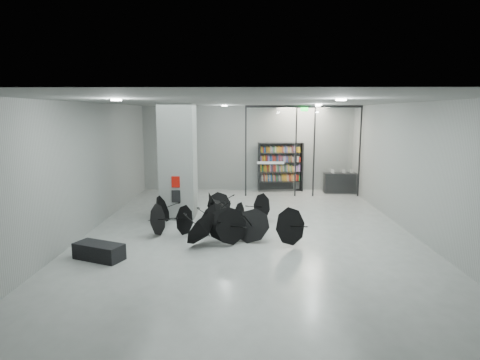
{
  "coord_description": "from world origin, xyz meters",
  "views": [
    {
      "loc": [
        -0.11,
        -12.04,
        3.69
      ],
      "look_at": [
        -0.3,
        1.5,
        1.4
      ],
      "focal_mm": 29.91,
      "sensor_mm": 36.0,
      "label": 1
    }
  ],
  "objects_px": {
    "column": "(178,161)",
    "umbrella_cluster": "(221,223)",
    "bookshelf": "(280,167)",
    "shop_counter": "(341,183)",
    "bench": "(99,251)"
  },
  "relations": [
    {
      "from": "column",
      "to": "shop_counter",
      "type": "xyz_separation_m",
      "value": [
        6.82,
        4.26,
        -1.53
      ]
    },
    {
      "from": "bench",
      "to": "bookshelf",
      "type": "height_order",
      "value": "bookshelf"
    },
    {
      "from": "bench",
      "to": "bookshelf",
      "type": "distance_m",
      "value": 10.63
    },
    {
      "from": "bench",
      "to": "shop_counter",
      "type": "distance_m",
      "value": 11.88
    },
    {
      "from": "bookshelf",
      "to": "shop_counter",
      "type": "bearing_deg",
      "value": -17.05
    },
    {
      "from": "bench",
      "to": "shop_counter",
      "type": "height_order",
      "value": "shop_counter"
    },
    {
      "from": "shop_counter",
      "to": "umbrella_cluster",
      "type": "distance_m",
      "value": 8.18
    },
    {
      "from": "column",
      "to": "shop_counter",
      "type": "bearing_deg",
      "value": 31.97
    },
    {
      "from": "bookshelf",
      "to": "shop_counter",
      "type": "xyz_separation_m",
      "value": [
        2.78,
        -0.49,
        -0.68
      ]
    },
    {
      "from": "column",
      "to": "umbrella_cluster",
      "type": "xyz_separation_m",
      "value": [
        1.62,
        -2.05,
        -1.69
      ]
    },
    {
      "from": "bench",
      "to": "shop_counter",
      "type": "xyz_separation_m",
      "value": [
        8.16,
        8.63,
        0.26
      ]
    },
    {
      "from": "umbrella_cluster",
      "to": "column",
      "type": "bearing_deg",
      "value": 128.3
    },
    {
      "from": "column",
      "to": "bookshelf",
      "type": "relative_size",
      "value": 1.75
    },
    {
      "from": "bookshelf",
      "to": "shop_counter",
      "type": "height_order",
      "value": "bookshelf"
    },
    {
      "from": "bench",
      "to": "shop_counter",
      "type": "relative_size",
      "value": 0.82
    }
  ]
}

